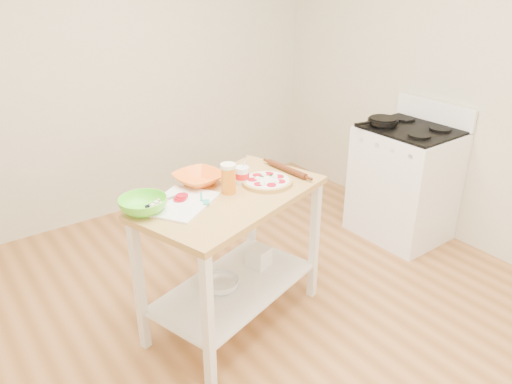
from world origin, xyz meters
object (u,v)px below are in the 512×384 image
object	(u,v)px
beer_pint	(228,178)
knife	(161,202)
gas_stove	(404,182)
shelf_glass_bowl	(221,284)
pizza	(267,181)
prep_island	(233,232)
cutting_board	(180,203)
spatula	(204,199)
orange_bowl	(198,179)
shelf_bin	(259,257)
yogurt_tub	(242,175)
rolling_pin	(287,169)
green_bowl	(143,205)
skillet	(382,121)

from	to	relation	value
beer_pint	knife	bearing A→B (deg)	167.56
gas_stove	shelf_glass_bowl	bearing A→B (deg)	-177.96
shelf_glass_bowl	pizza	bearing A→B (deg)	-2.04
prep_island	cutting_board	xyz separation A→B (m)	(-0.30, 0.07, 0.26)
spatula	shelf_glass_bowl	size ratio (longest dim) A/B	0.66
prep_island	beer_pint	distance (m)	0.34
knife	pizza	bearing A→B (deg)	-16.64
cutting_board	orange_bowl	xyz separation A→B (m)	(0.23, 0.18, 0.03)
knife	orange_bowl	xyz separation A→B (m)	(0.32, 0.12, 0.02)
prep_island	orange_bowl	distance (m)	0.39
shelf_bin	yogurt_tub	bearing A→B (deg)	178.15
prep_island	rolling_pin	xyz separation A→B (m)	(0.47, 0.07, 0.27)
knife	shelf_glass_bowl	bearing A→B (deg)	-25.41
rolling_pin	shelf_glass_bowl	xyz separation A→B (m)	(-0.56, -0.06, -0.62)
spatula	green_bowl	size ratio (longest dim) A/B	0.59
shelf_bin	prep_island	bearing A→B (deg)	-160.48
gas_stove	spatula	world-z (taller)	gas_stove
skillet	shelf_bin	distance (m)	1.53
knife	green_bowl	xyz separation A→B (m)	(-0.11, -0.02, 0.02)
prep_island	green_bowl	xyz separation A→B (m)	(-0.51, 0.10, 0.29)
pizza	spatula	bearing A→B (deg)	178.75
spatula	rolling_pin	size ratio (longest dim) A/B	0.46
knife	beer_pint	distance (m)	0.41
green_bowl	shelf_bin	world-z (taller)	green_bowl
pizza	green_bowl	world-z (taller)	green_bowl
beer_pint	rolling_pin	size ratio (longest dim) A/B	0.53
beer_pint	yogurt_tub	world-z (taller)	yogurt_tub
pizza	spatula	world-z (taller)	pizza
cutting_board	green_bowl	bearing A→B (deg)	138.83
shelf_glass_bowl	gas_stove	bearing A→B (deg)	3.12
orange_bowl	shelf_bin	distance (m)	0.71
orange_bowl	spatula	bearing A→B (deg)	-113.95
gas_stove	knife	size ratio (longest dim) A/B	4.12
beer_pint	yogurt_tub	bearing A→B (deg)	24.61
green_bowl	beer_pint	bearing A→B (deg)	-7.24
rolling_pin	green_bowl	bearing A→B (deg)	178.43
green_bowl	yogurt_tub	world-z (taller)	yogurt_tub
skillet	beer_pint	size ratio (longest dim) A/B	2.11
knife	rolling_pin	world-z (taller)	rolling_pin
knife	green_bowl	bearing A→B (deg)	-175.06
green_bowl	beer_pint	size ratio (longest dim) A/B	1.46
spatula	knife	size ratio (longest dim) A/B	0.57
green_bowl	pizza	bearing A→B (deg)	-7.08
pizza	knife	bearing A→B (deg)	169.77
orange_bowl	shelf_glass_bowl	bearing A→B (deg)	-92.25
prep_island	skillet	distance (m)	1.70
gas_stove	orange_bowl	size ratio (longest dim) A/B	3.93
prep_island	skillet	bearing A→B (deg)	10.43
cutting_board	knife	xyz separation A→B (m)	(-0.09, 0.06, 0.01)
pizza	shelf_glass_bowl	xyz separation A→B (m)	(-0.35, 0.01, -0.62)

